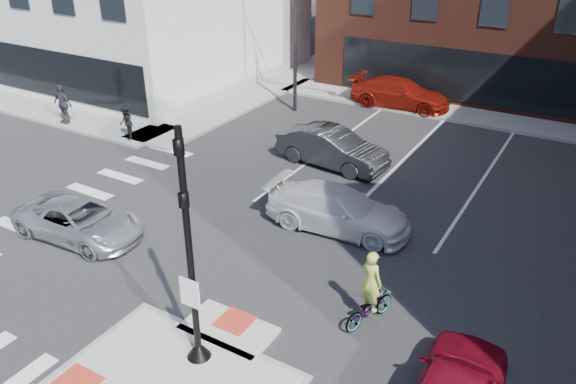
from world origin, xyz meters
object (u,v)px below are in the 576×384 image
Objects in this scene: bg_car_red at (400,93)px; pedestrian_a at (126,123)px; cyclist at (370,299)px; silver_suv at (79,220)px; bg_car_dark at (332,148)px; pedestrian_b at (63,104)px; white_pickup at (338,209)px.

bg_car_red is 3.49× the size of pedestrian_a.
pedestrian_a is at bearing -3.44° from cyclist.
silver_suv is 19.04m from bg_car_red.
bg_car_dark is 9.83m from pedestrian_a.
pedestrian_a is 0.80× the size of pedestrian_b.
bg_car_red is at bearing 94.86° from pedestrian_a.
silver_suv is 0.94× the size of bg_car_dark.
white_pickup is 16.58m from pedestrian_b.
pedestrian_a is (-12.09, 2.13, 0.20)m from white_pickup.
bg_car_red is (4.25, 18.56, 0.16)m from silver_suv.
bg_car_dark reaches higher than bg_car_red.
bg_car_red is at bearing 7.63° from white_pickup.
pedestrian_b is (-19.34, 6.16, 0.39)m from cyclist.
pedestrian_b is at bearing 49.11° from silver_suv.
pedestrian_a reaches higher than bg_car_dark.
white_pickup is 5.33m from bg_car_dark.
pedestrian_b is (-4.34, 0.00, 0.20)m from pedestrian_a.
pedestrian_b is at bearing 1.22° from cyclist.
cyclist reaches higher than bg_car_red.
bg_car_dark is 8.96m from bg_car_red.
bg_car_red is at bearing 7.71° from bg_car_dark.
pedestrian_b is (-16.44, 2.13, 0.40)m from white_pickup.
bg_car_dark is 14.08m from pedestrian_b.
pedestrian_a is at bearing 139.40° from bg_car_red.
white_pickup is at bearing -145.15° from bg_car_dark.
silver_suv is 10.11m from cyclist.
cyclist reaches higher than bg_car_dark.
cyclist is (2.91, -4.03, 0.02)m from white_pickup.
bg_car_dark is 2.19× the size of cyclist.
white_pickup is at bearing -58.85° from silver_suv.
white_pickup is 1.04× the size of bg_car_dark.
white_pickup is 13.91m from bg_car_red.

